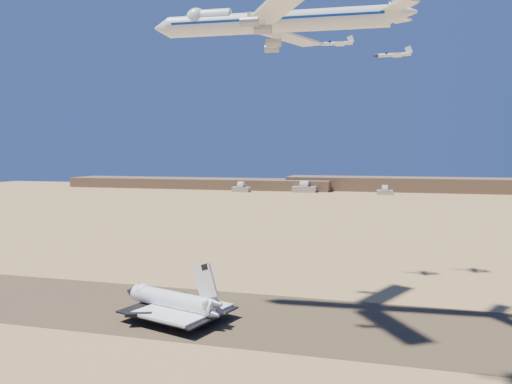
% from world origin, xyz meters
% --- Properties ---
extents(ground, '(1200.00, 1200.00, 0.00)m').
position_xyz_m(ground, '(0.00, 0.00, 0.00)').
color(ground, tan).
rests_on(ground, ground).
extents(runway, '(600.00, 50.00, 0.06)m').
position_xyz_m(runway, '(0.00, 0.00, 0.03)').
color(runway, brown).
rests_on(runway, ground).
extents(ridgeline, '(960.00, 90.00, 18.00)m').
position_xyz_m(ridgeline, '(65.32, 527.31, 7.63)').
color(ridgeline, brown).
rests_on(ridgeline, ground).
extents(hangars, '(200.50, 29.50, 30.00)m').
position_xyz_m(hangars, '(-64.00, 478.43, 4.83)').
color(hangars, '#BCB5A7').
rests_on(hangars, ground).
extents(shuttle, '(39.08, 30.94, 19.06)m').
position_xyz_m(shuttle, '(-18.26, -7.47, 5.12)').
color(shuttle, white).
rests_on(shuttle, runway).
extents(carrier_747, '(82.79, 64.17, 20.65)m').
position_xyz_m(carrier_747, '(7.56, 9.07, 91.96)').
color(carrier_747, white).
extents(crew_a, '(0.57, 0.68, 1.58)m').
position_xyz_m(crew_a, '(-9.02, -17.90, 0.85)').
color(crew_a, '#DF5A0D').
rests_on(crew_a, runway).
extents(crew_b, '(0.80, 0.98, 1.75)m').
position_xyz_m(crew_b, '(-14.52, -16.64, 0.94)').
color(crew_b, '#DF5A0D').
rests_on(crew_b, runway).
extents(crew_c, '(1.17, 1.14, 1.84)m').
position_xyz_m(crew_c, '(-9.23, -14.85, 0.98)').
color(crew_c, '#DF5A0D').
rests_on(crew_c, runway).
extents(chase_jet_c, '(15.53, 8.39, 3.87)m').
position_xyz_m(chase_jet_c, '(23.51, 62.49, 95.65)').
color(chase_jet_c, white).
extents(chase_jet_d, '(16.66, 8.91, 4.15)m').
position_xyz_m(chase_jet_d, '(46.12, 74.00, 92.13)').
color(chase_jet_d, white).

